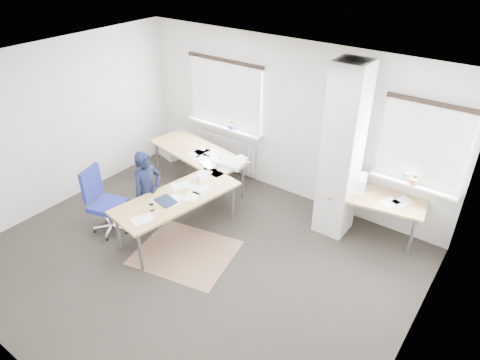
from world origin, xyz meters
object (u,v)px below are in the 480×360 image
Objects in this scene: desk_side at (378,199)px; person at (148,192)px; desk_main at (190,174)px; task_chair at (107,214)px.

desk_side is 1.08× the size of person.
desk_main is 1.98× the size of desk_side.
task_chair is (-0.67, -1.27, -0.38)m from desk_main.
person reaches higher than task_chair.
desk_side reaches higher than task_chair.
desk_main is at bearing -168.00° from desk_side.
task_chair reaches higher than desk_main.
desk_side is (2.84, 1.15, -0.01)m from desk_main.
task_chair is (-3.51, -2.42, -0.37)m from desk_side.
desk_main is 2.15× the size of person.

